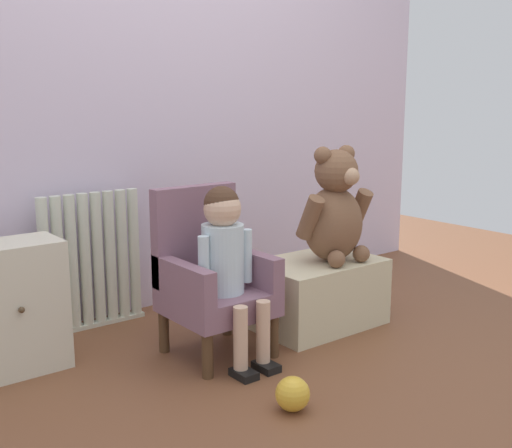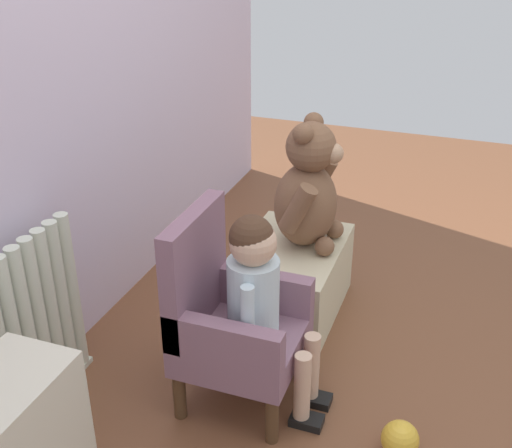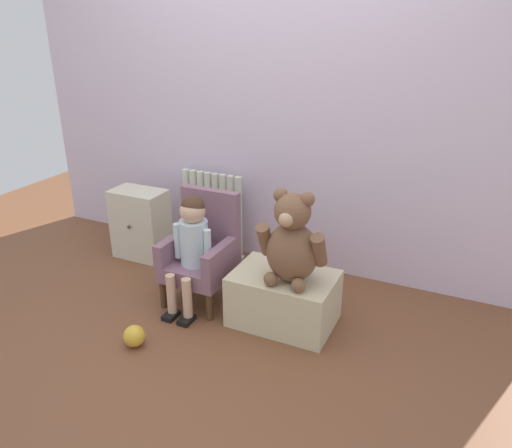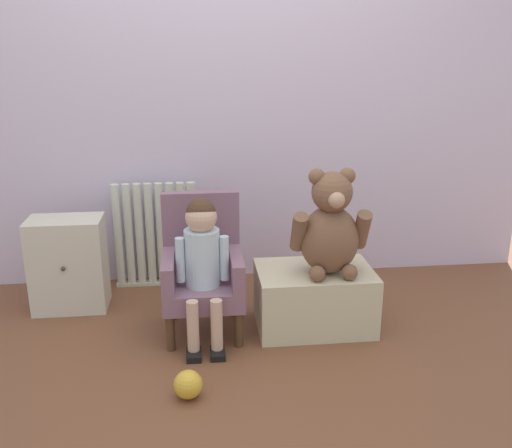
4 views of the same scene
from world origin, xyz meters
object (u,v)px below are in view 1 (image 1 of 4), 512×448
(small_dresser, at_px, (11,308))
(child_armchair, at_px, (211,277))
(toy_ball, at_px, (293,394))
(child_figure, at_px, (226,249))
(large_teddy_bear, at_px, (334,211))
(radiator, at_px, (92,261))
(low_bench, at_px, (317,293))

(small_dresser, bearing_deg, child_armchair, -23.61)
(toy_ball, bearing_deg, child_figure, 80.84)
(large_teddy_bear, bearing_deg, radiator, 142.84)
(child_figure, distance_m, low_bench, 0.65)
(radiator, xyz_separation_m, child_armchair, (0.26, -0.58, 0.01))
(toy_ball, bearing_deg, radiator, 98.78)
(child_figure, distance_m, toy_ball, 0.64)
(large_teddy_bear, bearing_deg, low_bench, 142.49)
(small_dresser, height_order, low_bench, small_dresser)
(child_figure, bearing_deg, low_bench, 6.74)
(low_bench, distance_m, large_teddy_bear, 0.40)
(child_armchair, bearing_deg, small_dresser, 156.39)
(small_dresser, distance_m, child_armchair, 0.79)
(radiator, xyz_separation_m, large_teddy_bear, (0.89, -0.67, 0.23))
(large_teddy_bear, distance_m, toy_ball, 1.00)
(radiator, bearing_deg, low_bench, -37.13)
(small_dresser, distance_m, low_bench, 1.34)
(child_figure, height_order, low_bench, child_figure)
(child_armchair, height_order, large_teddy_bear, large_teddy_bear)
(child_armchair, bearing_deg, large_teddy_bear, -8.16)
(radiator, relative_size, child_armchair, 0.91)
(large_teddy_bear, bearing_deg, child_figure, -177.96)
(low_bench, bearing_deg, large_teddy_bear, -37.51)
(child_armchair, distance_m, large_teddy_bear, 0.67)
(low_bench, bearing_deg, child_figure, -173.26)
(child_armchair, height_order, toy_ball, child_armchair)
(child_figure, relative_size, large_teddy_bear, 1.35)
(radiator, distance_m, large_teddy_bear, 1.14)
(low_bench, distance_m, toy_ball, 0.86)
(toy_ball, bearing_deg, small_dresser, 124.75)
(small_dresser, bearing_deg, child_figure, -30.63)
(radiator, xyz_separation_m, child_figure, (0.26, -0.69, 0.15))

